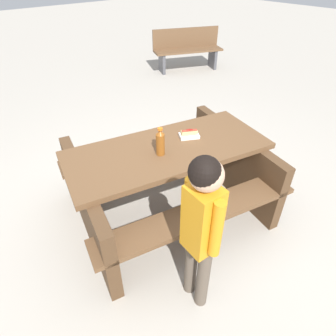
% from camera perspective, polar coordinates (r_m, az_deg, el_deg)
% --- Properties ---
extents(ground_plane, '(30.00, 30.00, 0.00)m').
position_cam_1_polar(ground_plane, '(3.03, -0.00, -8.00)').
color(ground_plane, '#ADA599').
rests_on(ground_plane, ground).
extents(picnic_table, '(2.08, 1.79, 0.75)m').
position_cam_1_polar(picnic_table, '(2.74, -0.00, -1.35)').
color(picnic_table, brown).
rests_on(picnic_table, ground).
extents(soda_bottle, '(0.07, 0.07, 0.25)m').
position_cam_1_polar(soda_bottle, '(2.41, -1.52, 5.07)').
color(soda_bottle, brown).
rests_on(soda_bottle, picnic_table).
extents(hotdog_tray, '(0.21, 0.18, 0.08)m').
position_cam_1_polar(hotdog_tray, '(2.71, 4.20, 6.67)').
color(hotdog_tray, white).
rests_on(hotdog_tray, picnic_table).
extents(child_in_coat, '(0.21, 0.32, 1.29)m').
position_cam_1_polar(child_in_coat, '(1.79, 6.67, -10.20)').
color(child_in_coat, brown).
rests_on(child_in_coat, ground).
extents(park_bench_near, '(1.53, 0.97, 0.85)m').
position_cam_1_polar(park_bench_near, '(6.90, 3.81, 22.44)').
color(park_bench_near, brown).
rests_on(park_bench_near, ground).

